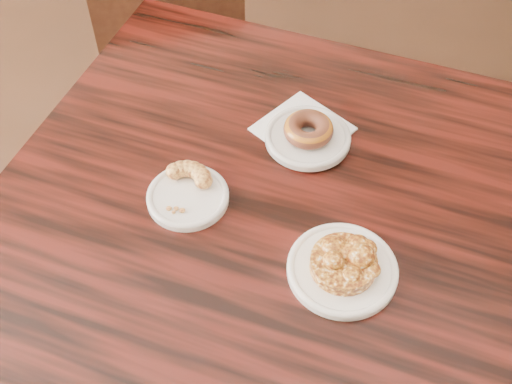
# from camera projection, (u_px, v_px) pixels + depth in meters

# --- Properties ---
(cafe_table) EXTENTS (1.24, 1.24, 0.75)m
(cafe_table) POSITION_uv_depth(u_px,v_px,m) (269.00, 316.00, 1.40)
(cafe_table) COLOR black
(cafe_table) RESTS_ON floor
(chair_far) EXTENTS (0.52, 0.52, 0.90)m
(chair_far) POSITION_uv_depth(u_px,v_px,m) (170.00, 43.00, 1.88)
(chair_far) COLOR black
(chair_far) RESTS_ON floor
(napkin) EXTENTS (0.21, 0.21, 0.00)m
(napkin) POSITION_uv_depth(u_px,v_px,m) (303.00, 129.00, 1.23)
(napkin) COLOR white
(napkin) RESTS_ON cafe_table
(plate_donut) EXTENTS (0.16, 0.16, 0.01)m
(plate_donut) POSITION_uv_depth(u_px,v_px,m) (308.00, 138.00, 1.21)
(plate_donut) COLOR silver
(plate_donut) RESTS_ON napkin
(plate_cruller) EXTENTS (0.14, 0.14, 0.01)m
(plate_cruller) POSITION_uv_depth(u_px,v_px,m) (188.00, 197.00, 1.12)
(plate_cruller) COLOR white
(plate_cruller) RESTS_ON cafe_table
(plate_fritter) EXTENTS (0.18, 0.18, 0.01)m
(plate_fritter) POSITION_uv_depth(u_px,v_px,m) (342.00, 270.00, 1.03)
(plate_fritter) COLOR white
(plate_fritter) RESTS_ON cafe_table
(glazed_donut) EXTENTS (0.09, 0.09, 0.03)m
(glazed_donut) POSITION_uv_depth(u_px,v_px,m) (308.00, 129.00, 1.19)
(glazed_donut) COLOR #965315
(glazed_donut) RESTS_ON plate_donut
(apple_fritter) EXTENTS (0.15, 0.15, 0.03)m
(apple_fritter) POSITION_uv_depth(u_px,v_px,m) (344.00, 262.00, 1.01)
(apple_fritter) COLOR #441907
(apple_fritter) RESTS_ON plate_fritter
(cruller_fragment) EXTENTS (0.11, 0.11, 0.03)m
(cruller_fragment) POSITION_uv_depth(u_px,v_px,m) (187.00, 190.00, 1.11)
(cruller_fragment) COLOR brown
(cruller_fragment) RESTS_ON plate_cruller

